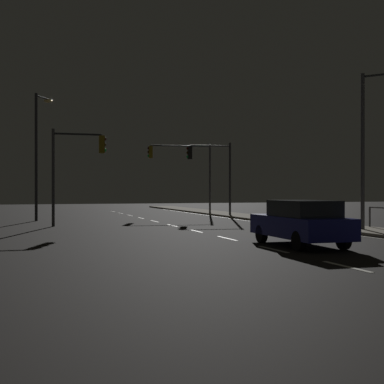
{
  "coord_description": "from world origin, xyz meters",
  "views": [
    {
      "loc": [
        -7.6,
        -2.0,
        1.89
      ],
      "look_at": [
        0.11,
        21.86,
        1.84
      ],
      "focal_mm": 48.26,
      "sensor_mm": 36.0,
      "label": 1
    }
  ],
  "objects_px": {
    "street_lamp_mid_block": "(38,146)",
    "car": "(301,222)",
    "traffic_light_far_right": "(76,159)",
    "street_lamp_far_end": "(369,135)",
    "traffic_light_near_right": "(183,163)",
    "traffic_light_far_left": "(211,164)"
  },
  "relations": [
    {
      "from": "street_lamp_mid_block",
      "to": "car",
      "type": "bearing_deg",
      "value": -65.94
    },
    {
      "from": "traffic_light_far_right",
      "to": "street_lamp_far_end",
      "type": "bearing_deg",
      "value": -34.51
    },
    {
      "from": "car",
      "to": "street_lamp_far_end",
      "type": "height_order",
      "value": "street_lamp_far_end"
    },
    {
      "from": "traffic_light_near_right",
      "to": "street_lamp_mid_block",
      "type": "height_order",
      "value": "street_lamp_mid_block"
    },
    {
      "from": "traffic_light_near_right",
      "to": "street_lamp_far_end",
      "type": "relative_size",
      "value": 0.78
    },
    {
      "from": "traffic_light_far_right",
      "to": "traffic_light_near_right",
      "type": "bearing_deg",
      "value": 49.73
    },
    {
      "from": "traffic_light_far_left",
      "to": "street_lamp_mid_block",
      "type": "distance_m",
      "value": 12.18
    },
    {
      "from": "traffic_light_near_right",
      "to": "street_lamp_mid_block",
      "type": "bearing_deg",
      "value": -154.51
    },
    {
      "from": "traffic_light_far_left",
      "to": "traffic_light_far_right",
      "type": "bearing_deg",
      "value": -146.07
    },
    {
      "from": "car",
      "to": "traffic_light_near_right",
      "type": "relative_size",
      "value": 0.79
    },
    {
      "from": "car",
      "to": "traffic_light_far_right",
      "type": "relative_size",
      "value": 0.85
    },
    {
      "from": "traffic_light_far_right",
      "to": "traffic_light_near_right",
      "type": "distance_m",
      "value": 14.52
    },
    {
      "from": "traffic_light_far_right",
      "to": "traffic_light_far_left",
      "type": "bearing_deg",
      "value": 33.93
    },
    {
      "from": "street_lamp_far_end",
      "to": "street_lamp_mid_block",
      "type": "xyz_separation_m",
      "value": [
        -14.13,
        14.18,
        0.32
      ]
    },
    {
      "from": "traffic_light_near_right",
      "to": "street_lamp_mid_block",
      "type": "xyz_separation_m",
      "value": [
        -11.21,
        -5.35,
        0.61
      ]
    },
    {
      "from": "traffic_light_far_left",
      "to": "traffic_light_near_right",
      "type": "height_order",
      "value": "traffic_light_near_right"
    },
    {
      "from": "car",
      "to": "traffic_light_far_left",
      "type": "height_order",
      "value": "traffic_light_far_left"
    },
    {
      "from": "traffic_light_far_right",
      "to": "traffic_light_near_right",
      "type": "height_order",
      "value": "traffic_light_near_right"
    },
    {
      "from": "traffic_light_far_right",
      "to": "traffic_light_near_right",
      "type": "relative_size",
      "value": 0.93
    },
    {
      "from": "traffic_light_far_left",
      "to": "traffic_light_far_right",
      "type": "xyz_separation_m",
      "value": [
        -10.25,
        -6.89,
        -0.22
      ]
    },
    {
      "from": "car",
      "to": "traffic_light_far_left",
      "type": "bearing_deg",
      "value": 78.79
    },
    {
      "from": "street_lamp_mid_block",
      "to": "street_lamp_far_end",
      "type": "bearing_deg",
      "value": -45.09
    }
  ]
}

